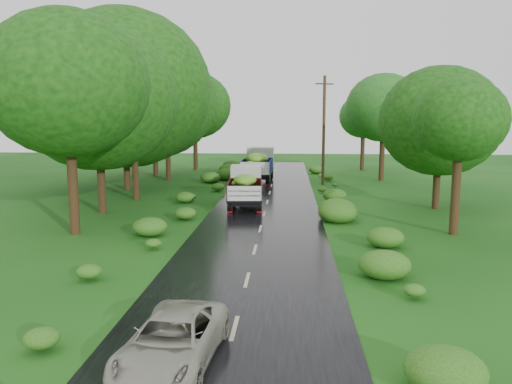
# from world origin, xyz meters

# --- Properties ---
(ground) EXTENTS (120.00, 120.00, 0.00)m
(ground) POSITION_xyz_m (0.00, 0.00, 0.00)
(ground) COLOR #0F400D
(ground) RESTS_ON ground
(road) EXTENTS (6.50, 80.00, 0.02)m
(road) POSITION_xyz_m (0.00, 5.00, 0.01)
(road) COLOR black
(road) RESTS_ON ground
(road_lines) EXTENTS (0.12, 69.60, 0.00)m
(road_lines) POSITION_xyz_m (0.00, 6.00, 0.02)
(road_lines) COLOR #BFB78C
(road_lines) RESTS_ON road
(truck_near) EXTENTS (2.39, 5.86, 2.41)m
(truck_near) POSITION_xyz_m (-1.32, 14.54, 1.36)
(truck_near) COLOR black
(truck_near) RESTS_ON ground
(truck_far) EXTENTS (2.59, 6.87, 2.86)m
(truck_far) POSITION_xyz_m (-1.25, 26.83, 1.62)
(truck_far) COLOR black
(truck_far) RESTS_ON ground
(car) EXTENTS (2.27, 4.29, 1.15)m
(car) POSITION_xyz_m (-1.18, -6.05, 0.59)
(car) COLOR #A2A190
(car) RESTS_ON road
(utility_pole) EXTENTS (1.50, 0.67, 8.92)m
(utility_pole) POSITION_xyz_m (4.25, 25.01, 4.59)
(utility_pole) COLOR #382616
(utility_pole) RESTS_ON ground
(trees_left) EXTENTS (7.34, 33.26, 10.02)m
(trees_left) POSITION_xyz_m (-10.14, 21.83, 6.94)
(trees_left) COLOR black
(trees_left) RESTS_ON ground
(trees_right) EXTENTS (4.82, 32.26, 8.03)m
(trees_right) POSITION_xyz_m (9.77, 21.80, 5.67)
(trees_right) COLOR black
(trees_right) RESTS_ON ground
(shrubs) EXTENTS (11.90, 44.00, 0.70)m
(shrubs) POSITION_xyz_m (0.00, 14.00, 0.35)
(shrubs) COLOR #245514
(shrubs) RESTS_ON ground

